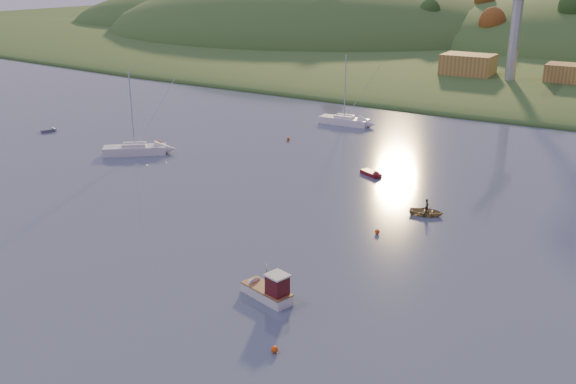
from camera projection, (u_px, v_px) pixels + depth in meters
The scene contains 20 objects.
ground at pixel (26, 383), 41.57m from camera, with size 500.00×500.00×0.00m, color #323C52.
shore_slope at pixel (541, 66), 174.45m from camera, with size 640.00×150.00×7.00m, color #24451B.
hill_left_far at pixel (197, 26), 293.33m from camera, with size 120.00×100.00×32.00m, color #24451B.
hill_left at pixel (315, 37), 246.86m from camera, with size 170.00×140.00×44.00m, color #24451B.
hillside_trees at pixel (554, 58), 190.55m from camera, with size 280.00×50.00×32.00m, color #224418, non-canonical shape.
wharf at pixel (525, 87), 136.96m from camera, with size 42.00×16.00×2.40m, color slate.
shed_west at pixel (468, 65), 142.96m from camera, with size 11.00×8.00×4.80m, color #9A6233.
shed_east at pixel (569, 74), 133.58m from camera, with size 9.00×7.00×4.00m, color #9A6233.
dock_crane at pixel (516, 10), 130.23m from camera, with size 3.20×28.00×20.30m.
fishing_boat at pixel (264, 288), 52.19m from camera, with size 5.68×3.11×3.46m.
sailboat_near at pixel (135, 149), 92.02m from camera, with size 8.50×7.56×12.19m.
sailboat_far at pixel (344, 120), 109.55m from camera, with size 8.63×2.87×11.85m.
canoe at pixel (426, 212), 69.54m from camera, with size 2.62×3.66×0.76m, color olive.
paddler at pixel (427, 208), 69.40m from camera, with size 0.58×0.38×1.60m, color black.
red_tender at pixel (374, 175), 82.31m from camera, with size 3.81×2.81×1.24m.
grey_dinghy at pixel (51, 130), 105.09m from camera, with size 2.06×2.77×0.98m.
buoy_0 at pixel (275, 349), 44.76m from camera, with size 0.50×0.50×0.50m, color #DD480B.
buoy_1 at pixel (377, 232), 64.66m from camera, with size 0.50×0.50×0.50m, color #DD480B.
buoy_2 at pixel (160, 142), 97.81m from camera, with size 0.50×0.50×0.50m, color #DD480B.
buoy_3 at pixel (288, 139), 99.63m from camera, with size 0.50×0.50×0.50m, color #DD480B.
Camera 1 is at (32.83, -21.09, 25.48)m, focal length 40.00 mm.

